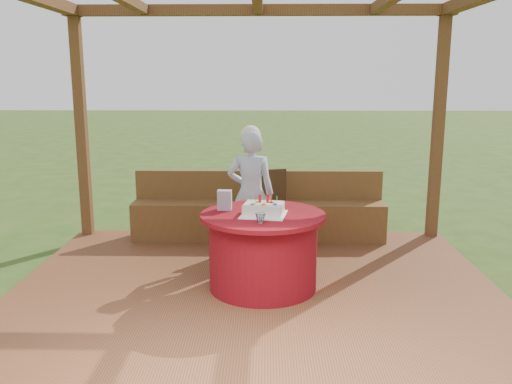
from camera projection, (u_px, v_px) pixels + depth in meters
ground at (255, 305)px, 4.91m from camera, size 60.00×60.00×0.00m
deck at (255, 299)px, 4.90m from camera, size 4.50×4.00×0.12m
pergola at (255, 30)px, 4.41m from camera, size 4.50×4.00×2.72m
bench at (258, 217)px, 6.51m from camera, size 3.00×0.42×0.80m
table at (263, 250)px, 4.95m from camera, size 1.13×1.13×0.70m
chair at (271, 205)px, 6.13m from camera, size 0.54×0.54×0.88m
elderly_woman at (251, 191)px, 5.80m from camera, size 0.50×0.33×1.42m
birthday_cake at (264, 209)px, 4.82m from camera, size 0.45×0.45×0.18m
gift_bag at (225, 200)px, 5.00m from camera, size 0.13×0.09×0.18m
drinking_glass at (260, 218)px, 4.57m from camera, size 0.11×0.11×0.08m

